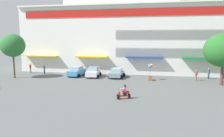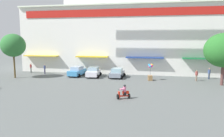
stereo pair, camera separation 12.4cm
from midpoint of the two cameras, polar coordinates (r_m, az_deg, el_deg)
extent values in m
plane|color=#595F5D|center=(21.27, -6.35, -8.99)|extent=(128.00, 128.00, 0.00)
cube|color=white|center=(42.97, 3.01, 7.63)|extent=(37.08, 12.31, 11.86)
cube|color=red|center=(37.09, 1.62, 14.72)|extent=(34.11, 0.12, 1.24)
cube|color=white|center=(37.25, 1.62, 16.93)|extent=(37.08, 0.70, 0.24)
cube|color=gold|center=(41.36, -18.36, 3.24)|extent=(6.50, 1.10, 0.20)
cube|color=gold|center=(37.51, -5.32, 3.16)|extent=(5.69, 1.10, 0.20)
cube|color=navy|center=(35.98, 8.81, 2.90)|extent=(6.22, 1.10, 0.20)
cube|color=#1D773F|center=(36.73, 23.19, 2.45)|extent=(6.18, 1.10, 0.20)
cylinder|color=brown|center=(36.99, -24.54, 0.61)|extent=(0.26, 0.26, 3.81)
ellipsoid|color=#2E7033|center=(36.76, -24.83, 5.64)|extent=(3.84, 3.55, 3.59)
cylinder|color=brown|center=(32.01, 27.50, -1.43)|extent=(0.39, 0.39, 2.91)
ellipsoid|color=#286C28|center=(31.69, 27.87, 4.36)|extent=(5.10, 4.65, 4.53)
cube|color=#3C87C1|center=(36.07, -9.20, -0.94)|extent=(2.01, 4.26, 0.77)
cube|color=#98ABC0|center=(35.97, -9.22, 0.11)|extent=(1.62, 2.17, 0.57)
cylinder|color=black|center=(37.63, -9.56, -1.13)|extent=(0.61, 0.21, 0.60)
cylinder|color=black|center=(36.95, -7.15, -1.25)|extent=(0.61, 0.21, 0.60)
cylinder|color=black|center=(35.35, -11.31, -1.76)|extent=(0.61, 0.21, 0.60)
cylinder|color=black|center=(34.62, -8.78, -1.90)|extent=(0.61, 0.21, 0.60)
cube|color=white|center=(34.88, -4.91, -1.16)|extent=(2.17, 4.13, 0.78)
cube|color=#91AEBC|center=(34.78, -4.93, -0.08)|extent=(1.73, 2.13, 0.54)
cylinder|color=black|center=(36.31, -5.94, -1.39)|extent=(0.61, 0.22, 0.60)
cylinder|color=black|center=(35.98, -3.13, -1.44)|extent=(0.61, 0.22, 0.60)
cylinder|color=black|center=(33.93, -6.79, -2.06)|extent=(0.61, 0.22, 0.60)
cylinder|color=black|center=(33.58, -3.79, -2.13)|extent=(0.61, 0.22, 0.60)
cube|color=gray|center=(34.16, 1.44, -1.43)|extent=(1.93, 3.88, 0.67)
cube|color=#8FB3BE|center=(34.07, 1.44, -0.40)|extent=(1.63, 1.95, 0.57)
cylinder|color=black|center=(35.54, 0.35, -1.55)|extent=(0.60, 0.18, 0.60)
cylinder|color=black|center=(35.21, 3.28, -1.66)|extent=(0.60, 0.18, 0.60)
cylinder|color=black|center=(33.26, -0.52, -2.21)|extent=(0.60, 0.18, 0.60)
cylinder|color=black|center=(32.90, 2.61, -2.33)|extent=(0.60, 0.18, 0.60)
cylinder|color=black|center=(22.16, 1.72, -7.54)|extent=(0.35, 0.53, 0.52)
cylinder|color=black|center=(22.50, 4.73, -7.32)|extent=(0.35, 0.53, 0.52)
cube|color=red|center=(22.30, 3.24, -7.29)|extent=(1.09, 0.71, 0.10)
cube|color=red|center=(22.28, 3.79, -6.39)|extent=(0.74, 0.56, 0.28)
cube|color=red|center=(22.13, 2.03, -6.99)|extent=(0.26, 0.35, 0.65)
cylinder|color=black|center=(21.99, 1.98, -5.65)|extent=(0.25, 0.49, 0.04)
cube|color=black|center=(22.28, 3.54, -6.70)|extent=(0.39, 0.41, 0.36)
cylinder|color=pink|center=(22.17, 3.55, -5.58)|extent=(0.43, 0.43, 0.54)
sphere|color=black|center=(22.08, 3.56, -4.61)|extent=(0.25, 0.25, 0.25)
cube|color=pink|center=(22.09, 2.89, -5.55)|extent=(0.54, 0.49, 0.10)
cylinder|color=#24304A|center=(36.09, 24.58, -1.92)|extent=(0.27, 0.27, 0.87)
cylinder|color=#3C5286|center=(35.98, 24.65, -0.75)|extent=(0.44, 0.44, 0.62)
sphere|color=tan|center=(35.92, 24.69, -0.08)|extent=(0.22, 0.22, 0.22)
cylinder|color=#474D4B|center=(41.90, -20.75, -0.39)|extent=(0.28, 0.28, 0.92)
cylinder|color=maroon|center=(41.80, -20.80, 0.60)|extent=(0.45, 0.45, 0.54)
sphere|color=tan|center=(41.76, -20.83, 1.11)|extent=(0.21, 0.21, 0.21)
cylinder|color=#211D3E|center=(39.67, -17.44, -0.71)|extent=(0.28, 0.28, 0.89)
cylinder|color=#415084|center=(39.56, -17.48, 0.35)|extent=(0.45, 0.45, 0.60)
sphere|color=#D5A886|center=(39.52, -17.51, 0.92)|extent=(0.20, 0.20, 0.20)
cylinder|color=#231F3E|center=(37.53, 27.91, -1.83)|extent=(0.29, 0.29, 0.79)
cylinder|color=#7E6958|center=(33.74, 21.71, -2.41)|extent=(0.33, 0.33, 0.86)
cylinder|color=brown|center=(33.63, 21.78, -1.22)|extent=(0.54, 0.54, 0.55)
sphere|color=tan|center=(33.58, 21.81, -0.59)|extent=(0.20, 0.20, 0.20)
cube|color=olive|center=(32.35, 10.25, -2.49)|extent=(0.74, 0.99, 0.75)
cylinder|color=#4C4C4C|center=(32.19, 10.29, -0.79)|extent=(0.04, 0.04, 1.20)
sphere|color=yellow|center=(32.05, 10.73, 0.87)|extent=(0.40, 0.40, 0.40)
sphere|color=#EB368F|center=(32.26, 10.54, 0.92)|extent=(0.35, 0.35, 0.35)
sphere|color=yellow|center=(32.25, 10.27, 0.60)|extent=(0.33, 0.33, 0.33)
sphere|color=#38A2DD|center=(32.15, 10.03, 0.95)|extent=(0.37, 0.37, 0.37)
sphere|color=#DD388B|center=(32.03, 10.13, 0.49)|extent=(0.36, 0.36, 0.36)
sphere|color=#41A9DE|center=(31.82, 10.28, 0.61)|extent=(0.36, 0.36, 0.36)
sphere|color=#E4298C|center=(31.92, 10.61, 0.63)|extent=(0.38, 0.38, 0.38)
camera|label=1|loc=(0.06, -89.86, 0.02)|focal=34.20mm
camera|label=2|loc=(0.06, 90.14, -0.02)|focal=34.20mm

